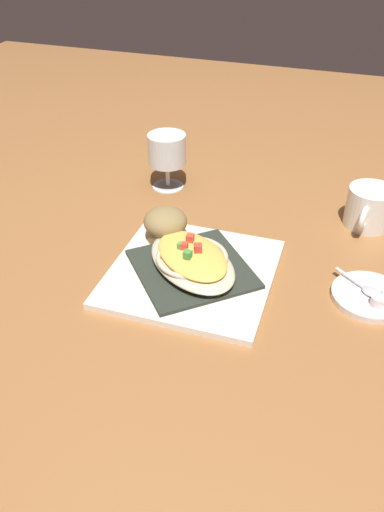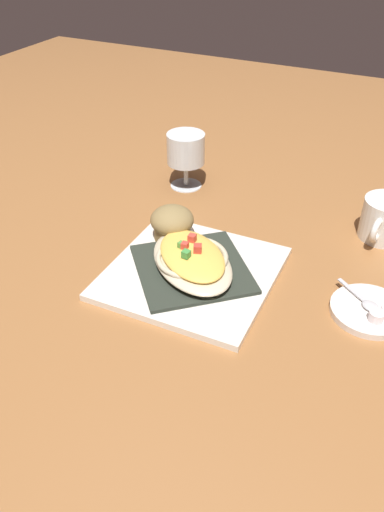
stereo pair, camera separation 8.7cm
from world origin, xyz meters
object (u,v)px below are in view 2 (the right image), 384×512
(spoon, at_px, (367,303))
(creamer_cup_0, at_px, (376,316))
(square_plate, at_px, (192,273))
(creamer_saucer, at_px, (369,311))
(gratin_dish, at_px, (192,259))
(stemmed_glass, at_px, (186,152))
(muffin, at_px, (172,223))

(spoon, height_order, creamer_cup_0, creamer_cup_0)
(square_plate, height_order, creamer_cup_0, creamer_cup_0)
(creamer_saucer, relative_size, spoon, 1.51)
(gratin_dish, xyz_separation_m, stemmed_glass, (-0.29, -0.16, 0.05))
(creamer_saucer, bearing_deg, gratin_dish, -83.03)
(muffin, height_order, stemmed_glass, stemmed_glass)
(square_plate, bearing_deg, gratin_dish, -114.92)
(square_plate, distance_m, gratin_dish, 0.03)
(square_plate, xyz_separation_m, stemmed_glass, (-0.29, -0.16, 0.08))
(gratin_dish, relative_size, creamer_saucer, 1.84)
(spoon, xyz_separation_m, creamer_cup_0, (0.03, 0.02, 0.00))
(gratin_dish, height_order, muffin, muffin)
(creamer_saucer, bearing_deg, creamer_cup_0, 26.68)
(muffin, xyz_separation_m, creamer_saucer, (0.04, 0.37, -0.04))
(creamer_saucer, relative_size, creamer_cup_0, 5.12)
(muffin, distance_m, creamer_saucer, 0.37)
(gratin_dish, height_order, creamer_saucer, gratin_dish)
(stemmed_glass, bearing_deg, spoon, 60.68)
(square_plate, height_order, creamer_saucer, same)
(stemmed_glass, bearing_deg, muffin, 20.33)
(stemmed_glass, height_order, spoon, stemmed_glass)
(gratin_dish, xyz_separation_m, spoon, (-0.04, 0.29, -0.02))
(square_plate, xyz_separation_m, muffin, (-0.07, -0.08, 0.04))
(muffin, distance_m, stemmed_glass, 0.23)
(muffin, relative_size, creamer_saucer, 0.65)
(gratin_dish, relative_size, muffin, 2.82)
(stemmed_glass, xyz_separation_m, creamer_saucer, (0.25, 0.45, -0.08))
(spoon, bearing_deg, creamer_cup_0, 31.90)
(square_plate, distance_m, muffin, 0.11)
(gratin_dish, bearing_deg, creamer_cup_0, 92.10)
(square_plate, distance_m, stemmed_glass, 0.34)
(muffin, bearing_deg, gratin_dish, 46.09)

